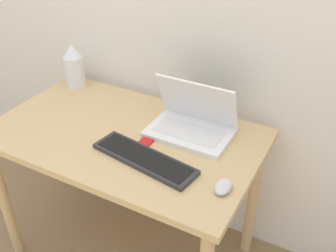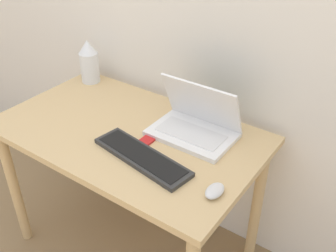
{
  "view_description": "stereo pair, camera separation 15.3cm",
  "coord_description": "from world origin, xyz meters",
  "views": [
    {
      "loc": [
        0.83,
        -0.79,
        1.66
      ],
      "look_at": [
        0.21,
        0.34,
        0.83
      ],
      "focal_mm": 42.0,
      "sensor_mm": 36.0,
      "label": 1
    },
    {
      "loc": [
        0.96,
        -0.71,
        1.66
      ],
      "look_at": [
        0.21,
        0.34,
        0.83
      ],
      "focal_mm": 42.0,
      "sensor_mm": 36.0,
      "label": 2
    }
  ],
  "objects": [
    {
      "name": "keyboard",
      "position": [
        0.18,
        0.22,
        0.74
      ],
      "size": [
        0.45,
        0.19,
        0.02
      ],
      "color": "#2D2D2D",
      "rests_on": "desk"
    },
    {
      "name": "desk",
      "position": [
        0.0,
        0.34,
        0.63
      ],
      "size": [
        1.15,
        0.68,
        0.73
      ],
      "color": "tan",
      "rests_on": "ground_plane"
    },
    {
      "name": "mp3_player",
      "position": [
        0.12,
        0.32,
        0.74
      ],
      "size": [
        0.05,
        0.06,
        0.01
      ],
      "color": "red",
      "rests_on": "desk"
    },
    {
      "name": "vase",
      "position": [
        -0.47,
        0.6,
        0.84
      ],
      "size": [
        0.1,
        0.1,
        0.23
      ],
      "color": "white",
      "rests_on": "desk"
    },
    {
      "name": "mouse",
      "position": [
        0.5,
        0.21,
        0.75
      ],
      "size": [
        0.06,
        0.09,
        0.03
      ],
      "color": "silver",
      "rests_on": "desk"
    },
    {
      "name": "laptop",
      "position": [
        0.25,
        0.49,
        0.78
      ],
      "size": [
        0.35,
        0.23,
        0.23
      ],
      "color": "white",
      "rests_on": "desk"
    }
  ]
}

